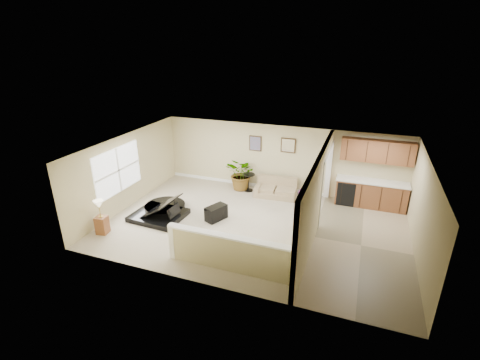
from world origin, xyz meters
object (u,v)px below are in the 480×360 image
(small_plant, at_px, (302,198))
(lamp_stand, at_px, (101,219))
(palm_plant, at_px, (242,174))
(piano_bench, at_px, (216,213))
(piano, at_px, (159,198))
(accent_table, at_px, (249,180))
(loveseat, at_px, (276,187))

(small_plant, bearing_deg, lamp_stand, -142.53)
(palm_plant, xyz_separation_m, lamp_stand, (-2.80, -4.46, -0.17))
(piano_bench, distance_m, lamp_stand, 3.43)
(piano, relative_size, piano_bench, 2.83)
(palm_plant, relative_size, lamp_stand, 1.35)
(accent_table, bearing_deg, piano_bench, -95.38)
(accent_table, relative_size, lamp_stand, 0.64)
(accent_table, distance_m, lamp_stand, 5.39)
(piano, distance_m, palm_plant, 3.43)
(piano, height_order, lamp_stand, piano)
(piano, bearing_deg, loveseat, 44.90)
(piano_bench, bearing_deg, piano, -168.33)
(piano_bench, height_order, lamp_stand, lamp_stand)
(piano, bearing_deg, small_plant, 32.99)
(piano, height_order, piano_bench, piano)
(piano_bench, bearing_deg, loveseat, 61.87)
(piano, xyz_separation_m, loveseat, (3.16, 2.84, -0.30))
(piano_bench, height_order, small_plant, small_plant)
(piano_bench, distance_m, palm_plant, 2.57)
(loveseat, relative_size, lamp_stand, 1.45)
(piano_bench, xyz_separation_m, small_plant, (2.35, 2.05, 0.00))
(small_plant, height_order, lamp_stand, lamp_stand)
(lamp_stand, bearing_deg, piano_bench, 34.17)
(loveseat, bearing_deg, palm_plant, 172.61)
(lamp_stand, bearing_deg, accent_table, 55.28)
(lamp_stand, bearing_deg, palm_plant, 57.89)
(accent_table, height_order, small_plant, accent_table)
(piano_bench, bearing_deg, accent_table, 84.62)
(piano_bench, relative_size, palm_plant, 0.49)
(accent_table, bearing_deg, small_plant, -12.19)
(piano, distance_m, lamp_stand, 1.84)
(loveseat, height_order, palm_plant, palm_plant)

